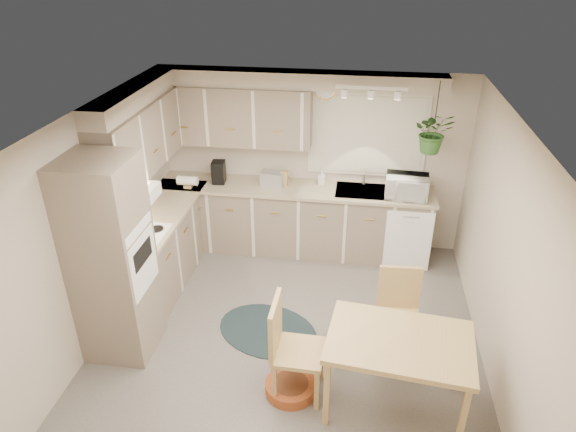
% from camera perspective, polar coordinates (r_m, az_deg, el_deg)
% --- Properties ---
extents(floor, '(4.20, 4.20, 0.00)m').
position_cam_1_polar(floor, '(5.69, 0.12, -13.18)').
color(floor, slate).
rests_on(floor, ground).
extents(ceiling, '(4.20, 4.20, 0.00)m').
position_cam_1_polar(ceiling, '(4.49, 0.15, 10.54)').
color(ceiling, white).
rests_on(ceiling, wall_back).
extents(wall_back, '(4.00, 0.04, 2.40)m').
position_cam_1_polar(wall_back, '(6.86, 2.67, 6.17)').
color(wall_back, '#BFB19E').
rests_on(wall_back, floor).
extents(wall_front, '(4.00, 0.04, 2.40)m').
position_cam_1_polar(wall_front, '(3.38, -5.36, -21.01)').
color(wall_front, '#BFB19E').
rests_on(wall_front, floor).
extents(wall_left, '(0.04, 4.20, 2.40)m').
position_cam_1_polar(wall_left, '(5.60, -20.58, -1.03)').
color(wall_left, '#BFB19E').
rests_on(wall_left, floor).
extents(wall_right, '(0.04, 4.20, 2.40)m').
position_cam_1_polar(wall_right, '(5.14, 22.86, -4.19)').
color(wall_right, '#BFB19E').
rests_on(wall_right, floor).
extents(base_cab_left, '(0.60, 1.85, 0.90)m').
position_cam_1_polar(base_cab_left, '(6.51, -13.73, -3.32)').
color(base_cab_left, gray).
rests_on(base_cab_left, floor).
extents(base_cab_back, '(3.60, 0.60, 0.90)m').
position_cam_1_polar(base_cab_back, '(6.93, 0.63, -0.42)').
color(base_cab_back, gray).
rests_on(base_cab_back, floor).
extents(counter_left, '(0.64, 1.89, 0.04)m').
position_cam_1_polar(counter_left, '(6.28, -14.12, 0.34)').
color(counter_left, tan).
rests_on(counter_left, base_cab_left).
extents(counter_back, '(3.64, 0.64, 0.04)m').
position_cam_1_polar(counter_back, '(6.71, 0.64, 3.07)').
color(counter_back, tan).
rests_on(counter_back, base_cab_back).
extents(oven_stack, '(0.65, 0.65, 2.10)m').
position_cam_1_polar(oven_stack, '(5.24, -19.00, -4.70)').
color(oven_stack, gray).
rests_on(oven_stack, floor).
extents(wall_oven_face, '(0.02, 0.56, 0.58)m').
position_cam_1_polar(wall_oven_face, '(5.11, -15.78, -5.07)').
color(wall_oven_face, white).
rests_on(wall_oven_face, oven_stack).
extents(upper_cab_left, '(0.35, 2.00, 0.75)m').
position_cam_1_polar(upper_cab_left, '(6.09, -15.87, 8.53)').
color(upper_cab_left, gray).
rests_on(upper_cab_left, wall_left).
extents(upper_cab_back, '(2.00, 0.35, 0.75)m').
position_cam_1_polar(upper_cab_back, '(6.66, -6.12, 11.05)').
color(upper_cab_back, gray).
rests_on(upper_cab_back, wall_back).
extents(soffit_left, '(0.30, 2.00, 0.20)m').
position_cam_1_polar(soffit_left, '(5.97, -16.70, 12.82)').
color(soffit_left, '#BFB19E').
rests_on(soffit_left, wall_left).
extents(soffit_back, '(3.60, 0.30, 0.20)m').
position_cam_1_polar(soffit_back, '(6.41, 0.91, 14.94)').
color(soffit_back, '#BFB19E').
rests_on(soffit_back, wall_back).
extents(cooktop, '(0.52, 0.58, 0.02)m').
position_cam_1_polar(cooktop, '(5.81, -16.07, -2.06)').
color(cooktop, white).
rests_on(cooktop, counter_left).
extents(range_hood, '(0.40, 0.60, 0.14)m').
position_cam_1_polar(range_hood, '(5.61, -16.86, 1.99)').
color(range_hood, white).
rests_on(range_hood, upper_cab_left).
extents(window_blinds, '(1.40, 0.02, 1.00)m').
position_cam_1_polar(window_blinds, '(6.67, 8.79, 8.88)').
color(window_blinds, silver).
rests_on(window_blinds, wall_back).
extents(window_frame, '(1.50, 0.02, 1.10)m').
position_cam_1_polar(window_frame, '(6.68, 8.79, 8.90)').
color(window_frame, beige).
rests_on(window_frame, wall_back).
extents(sink, '(0.70, 0.48, 0.10)m').
position_cam_1_polar(sink, '(6.68, 8.33, 2.45)').
color(sink, '#A8ABB0').
rests_on(sink, counter_back).
extents(dishwasher_front, '(0.58, 0.02, 0.83)m').
position_cam_1_polar(dishwasher_front, '(6.66, 13.17, -2.75)').
color(dishwasher_front, white).
rests_on(dishwasher_front, base_cab_back).
extents(track_light_bar, '(0.80, 0.04, 0.04)m').
position_cam_1_polar(track_light_bar, '(5.96, 9.25, 13.89)').
color(track_light_bar, white).
rests_on(track_light_bar, ceiling).
extents(wall_clock, '(0.30, 0.03, 0.30)m').
position_cam_1_polar(wall_clock, '(6.52, 4.19, 14.01)').
color(wall_clock, gold).
rests_on(wall_clock, wall_back).
extents(dining_table, '(1.31, 0.95, 0.77)m').
position_cam_1_polar(dining_table, '(4.84, 11.90, -16.74)').
color(dining_table, tan).
rests_on(dining_table, floor).
extents(chair_left, '(0.48, 0.48, 1.01)m').
position_cam_1_polar(chair_left, '(4.79, 1.21, -14.61)').
color(chair_left, tan).
rests_on(chair_left, floor).
extents(chair_back, '(0.47, 0.47, 0.95)m').
position_cam_1_polar(chair_back, '(5.29, 12.25, -11.03)').
color(chair_back, tan).
rests_on(chair_back, floor).
extents(braided_rug, '(1.35, 1.19, 0.01)m').
position_cam_1_polar(braided_rug, '(5.76, -2.27, -12.57)').
color(braided_rug, black).
rests_on(braided_rug, floor).
extents(pet_bed, '(0.63, 0.63, 0.11)m').
position_cam_1_polar(pet_bed, '(5.09, 0.30, -18.47)').
color(pet_bed, '#9F371F').
rests_on(pet_bed, floor).
extents(microwave, '(0.54, 0.32, 0.35)m').
position_cam_1_polar(microwave, '(6.53, 13.08, 3.46)').
color(microwave, white).
rests_on(microwave, counter_back).
extents(soap_bottle, '(0.09, 0.19, 0.09)m').
position_cam_1_polar(soap_bottle, '(6.80, 3.76, 3.94)').
color(soap_bottle, white).
rests_on(soap_bottle, counter_back).
extents(hanging_plant, '(0.47, 0.52, 0.39)m').
position_cam_1_polar(hanging_plant, '(6.33, 15.79, 8.48)').
color(hanging_plant, '#2E5C24').
rests_on(hanging_plant, ceiling).
extents(coffee_maker, '(0.18, 0.21, 0.29)m').
position_cam_1_polar(coffee_maker, '(6.85, -7.72, 4.86)').
color(coffee_maker, black).
rests_on(coffee_maker, counter_back).
extents(toaster, '(0.32, 0.21, 0.18)m').
position_cam_1_polar(toaster, '(6.73, -1.73, 4.19)').
color(toaster, '#A8ABB0').
rests_on(toaster, counter_back).
extents(knife_block, '(0.10, 0.10, 0.20)m').
position_cam_1_polar(knife_block, '(6.73, -0.40, 4.27)').
color(knife_block, tan).
rests_on(knife_block, counter_back).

